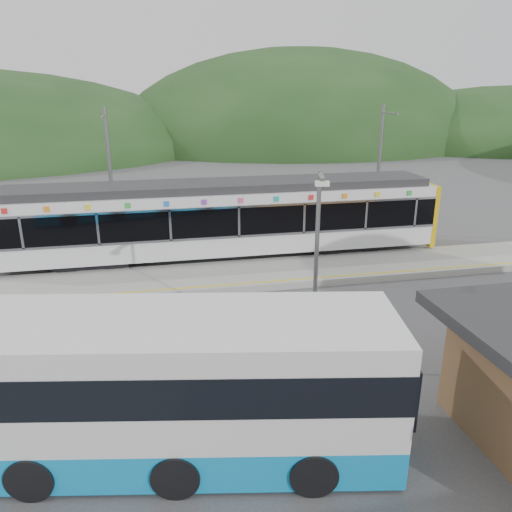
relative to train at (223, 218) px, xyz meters
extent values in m
plane|color=#4C4C4F|center=(1.86, -6.00, -2.06)|extent=(120.00, 120.00, 0.00)
ellipsoid|color=#1E3D19|center=(17.86, 48.00, -2.06)|extent=(52.00, 39.00, 26.00)
ellipsoid|color=#1E3D19|center=(46.86, 42.00, -2.06)|extent=(44.00, 33.00, 16.00)
cube|color=#9E9E99|center=(1.86, -2.70, -1.91)|extent=(26.00, 3.20, 0.30)
cube|color=yellow|center=(1.86, -4.00, -1.76)|extent=(26.00, 0.10, 0.01)
cube|color=black|center=(-6.02, 0.00, -1.76)|extent=(3.20, 2.20, 0.56)
cube|color=black|center=(5.98, 0.00, -1.76)|extent=(3.20, 2.20, 0.56)
cube|color=silver|center=(-0.02, 0.00, -1.02)|extent=(20.00, 2.90, 0.92)
cube|color=black|center=(-0.02, 0.00, 0.16)|extent=(20.00, 2.96, 1.45)
cube|color=silver|center=(-0.02, -1.50, -0.51)|extent=(20.00, 0.05, 0.10)
cube|color=silver|center=(-0.02, -1.50, 0.84)|extent=(20.00, 0.05, 0.10)
cube|color=silver|center=(-0.02, 0.00, 1.11)|extent=(20.00, 2.90, 0.45)
cube|color=#2D2D30|center=(-0.02, 0.00, 1.52)|extent=(19.40, 2.50, 0.36)
cube|color=gold|center=(10.10, 0.00, -0.16)|extent=(0.24, 2.92, 3.00)
cube|color=silver|center=(-8.52, -1.50, 0.16)|extent=(0.10, 0.05, 1.35)
cube|color=silver|center=(-5.52, -1.50, 0.16)|extent=(0.10, 0.05, 1.35)
cube|color=silver|center=(-2.52, -1.50, 0.16)|extent=(0.10, 0.05, 1.35)
cube|color=silver|center=(0.48, -1.50, 0.16)|extent=(0.10, 0.05, 1.35)
cube|color=silver|center=(3.48, -1.50, 0.16)|extent=(0.10, 0.05, 1.35)
cube|color=silver|center=(6.48, -1.50, 0.16)|extent=(0.10, 0.05, 1.35)
cube|color=silver|center=(8.98, -1.50, 0.16)|extent=(0.10, 0.05, 1.35)
cube|color=red|center=(-9.02, -1.49, 1.12)|extent=(0.22, 0.04, 0.22)
cube|color=orange|center=(-7.42, -1.49, 1.12)|extent=(0.22, 0.04, 0.22)
cube|color=yellow|center=(-5.82, -1.49, 1.12)|extent=(0.22, 0.04, 0.22)
cube|color=green|center=(-4.22, -1.49, 1.12)|extent=(0.22, 0.04, 0.22)
cube|color=blue|center=(-2.62, -1.49, 1.12)|extent=(0.22, 0.04, 0.22)
cube|color=purple|center=(-1.02, -1.49, 1.12)|extent=(0.22, 0.04, 0.22)
cube|color=#E54C8C|center=(0.58, -1.49, 1.12)|extent=(0.22, 0.04, 0.22)
cube|color=#19A5A5|center=(2.18, -1.49, 1.12)|extent=(0.22, 0.04, 0.22)
cube|color=red|center=(3.78, -1.49, 1.12)|extent=(0.22, 0.04, 0.22)
cube|color=orange|center=(5.38, -1.49, 1.12)|extent=(0.22, 0.04, 0.22)
cube|color=yellow|center=(6.98, -1.49, 1.12)|extent=(0.22, 0.04, 0.22)
cube|color=green|center=(8.58, -1.49, 1.12)|extent=(0.22, 0.04, 0.22)
cylinder|color=slate|center=(-5.14, 2.60, 1.44)|extent=(0.18, 0.18, 7.00)
cube|color=slate|center=(-5.14, 1.80, 4.54)|extent=(0.08, 1.80, 0.08)
cylinder|color=slate|center=(8.86, 2.60, 1.44)|extent=(0.18, 0.18, 7.00)
cube|color=slate|center=(8.86, 1.80, 4.54)|extent=(0.08, 1.80, 0.08)
cube|color=#0E8BD4|center=(-4.23, -12.77, -1.51)|extent=(12.52, 4.95, 0.89)
cube|color=silver|center=(-4.23, -12.77, -0.62)|extent=(12.52, 4.95, 0.89)
cube|color=black|center=(-4.23, -12.77, 0.27)|extent=(12.53, 4.99, 0.89)
cube|color=silver|center=(-4.23, -12.77, 0.99)|extent=(12.52, 4.95, 0.56)
cylinder|color=black|center=(-5.65, -12.51, -1.56)|extent=(1.51, 3.03, 1.00)
cylinder|color=black|center=(-2.81, -13.03, -1.56)|extent=(1.51, 3.03, 1.00)
cylinder|color=black|center=(-0.08, -13.54, -1.56)|extent=(1.51, 3.03, 1.00)
cylinder|color=slate|center=(1.18, -10.10, 0.84)|extent=(0.12, 0.12, 5.82)
cube|color=slate|center=(1.18, -10.54, 3.66)|extent=(0.36, 0.97, 0.12)
cube|color=silver|center=(1.18, -10.98, 3.58)|extent=(0.38, 0.26, 0.12)
camera|label=1|loc=(-3.09, -22.52, 5.86)|focal=35.00mm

